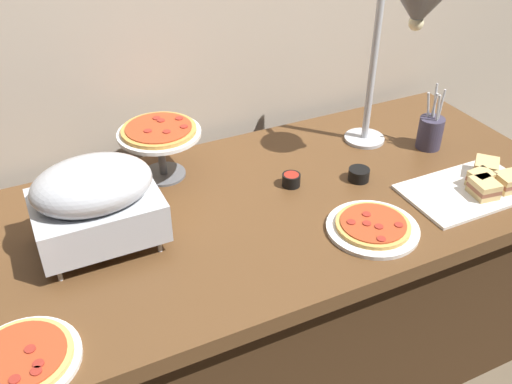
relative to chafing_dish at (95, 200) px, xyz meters
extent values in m
plane|color=brown|center=(0.49, -0.02, -0.90)|extent=(8.00, 8.00, 0.00)
cube|color=#B7A893|center=(0.49, 0.48, 0.30)|extent=(4.40, 0.04, 2.40)
cube|color=brown|center=(0.49, -0.02, -0.17)|extent=(1.90, 0.84, 0.05)
cube|color=#3C2715|center=(0.49, -0.02, -0.55)|extent=(1.75, 0.74, 0.71)
cylinder|color=#B7BABF|center=(-0.13, -0.10, -0.12)|extent=(0.01, 0.01, 0.04)
cylinder|color=#B7BABF|center=(0.13, -0.10, -0.12)|extent=(0.01, 0.01, 0.04)
cylinder|color=#B7BABF|center=(-0.13, 0.10, -0.12)|extent=(0.01, 0.01, 0.04)
cylinder|color=#B7BABF|center=(0.13, 0.10, -0.12)|extent=(0.01, 0.01, 0.04)
cube|color=#B7BABF|center=(0.00, 0.00, -0.05)|extent=(0.32, 0.24, 0.11)
ellipsoid|color=#B7BABF|center=(0.00, 0.00, 0.05)|extent=(0.31, 0.23, 0.13)
cylinder|color=#B7BABF|center=(0.96, 0.17, -0.14)|extent=(0.14, 0.14, 0.01)
cylinder|color=#B7BABF|center=(0.96, 0.17, 0.14)|extent=(0.02, 0.02, 0.54)
cone|color=#595B60|center=(0.96, 0.00, 0.36)|extent=(0.15, 0.15, 0.10)
sphere|color=#F9EAB2|center=(0.96, 0.00, 0.32)|extent=(0.04, 0.04, 0.04)
cylinder|color=white|center=(0.69, -0.27, -0.14)|extent=(0.26, 0.26, 0.01)
cylinder|color=gold|center=(0.69, -0.27, -0.13)|extent=(0.21, 0.21, 0.01)
cylinder|color=#AD3D1E|center=(0.69, -0.27, -0.12)|extent=(0.18, 0.18, 0.00)
cylinder|color=maroon|center=(0.69, -0.29, -0.11)|extent=(0.02, 0.02, 0.00)
cylinder|color=maroon|center=(0.67, -0.26, -0.11)|extent=(0.02, 0.02, 0.00)
cylinder|color=maroon|center=(0.69, -0.23, -0.11)|extent=(0.02, 0.02, 0.00)
cylinder|color=maroon|center=(0.74, -0.31, -0.11)|extent=(0.02, 0.02, 0.00)
cylinder|color=maroon|center=(0.63, -0.24, -0.11)|extent=(0.02, 0.02, 0.00)
cylinder|color=maroon|center=(0.66, -0.34, -0.11)|extent=(0.02, 0.02, 0.00)
cylinder|color=white|center=(-0.25, -0.32, -0.14)|extent=(0.24, 0.24, 0.01)
cylinder|color=#DBA856|center=(-0.25, -0.32, -0.13)|extent=(0.21, 0.21, 0.01)
cylinder|color=#AD3D1E|center=(-0.25, -0.32, -0.12)|extent=(0.19, 0.19, 0.00)
cylinder|color=maroon|center=(-0.22, -0.38, -0.11)|extent=(0.02, 0.02, 0.00)
cylinder|color=maroon|center=(-0.26, -0.39, -0.11)|extent=(0.02, 0.02, 0.00)
cylinder|color=maroon|center=(-0.22, -0.37, -0.11)|extent=(0.02, 0.02, 0.00)
cylinder|color=maroon|center=(-0.23, -0.32, -0.11)|extent=(0.02, 0.02, 0.00)
cylinder|color=#595B60|center=(0.25, 0.26, -0.07)|extent=(0.02, 0.02, 0.14)
cylinder|color=#595B60|center=(0.25, 0.26, -0.14)|extent=(0.14, 0.14, 0.01)
cylinder|color=white|center=(0.25, 0.26, 0.01)|extent=(0.26, 0.26, 0.01)
cylinder|color=#C68E42|center=(0.25, 0.26, 0.02)|extent=(0.23, 0.23, 0.01)
cylinder|color=#AD3D1E|center=(0.25, 0.26, 0.03)|extent=(0.20, 0.20, 0.00)
cylinder|color=maroon|center=(0.22, 0.25, 0.03)|extent=(0.02, 0.02, 0.00)
cylinder|color=maroon|center=(0.27, 0.32, 0.03)|extent=(0.02, 0.02, 0.00)
cylinder|color=maroon|center=(0.32, 0.23, 0.03)|extent=(0.02, 0.02, 0.00)
cylinder|color=maroon|center=(0.27, 0.29, 0.03)|extent=(0.02, 0.02, 0.00)
cylinder|color=maroon|center=(0.33, 0.28, 0.03)|extent=(0.02, 0.02, 0.00)
cylinder|color=maroon|center=(0.27, 0.22, 0.03)|extent=(0.02, 0.02, 0.00)
cube|color=white|center=(1.06, -0.24, -0.14)|extent=(0.39, 0.24, 0.01)
cube|color=tan|center=(1.17, -0.20, -0.12)|extent=(0.11, 0.11, 0.02)
cube|color=brown|center=(1.17, -0.20, -0.11)|extent=(0.11, 0.11, 0.01)
cube|color=tan|center=(1.17, -0.20, -0.09)|extent=(0.11, 0.11, 0.02)
cube|color=tan|center=(1.10, -0.24, -0.12)|extent=(0.07, 0.06, 0.02)
cube|color=brown|center=(1.10, -0.24, -0.11)|extent=(0.07, 0.06, 0.01)
cube|color=tan|center=(1.10, -0.24, -0.09)|extent=(0.07, 0.06, 0.02)
cube|color=tan|center=(1.17, -0.29, -0.12)|extent=(0.09, 0.08, 0.02)
cube|color=brown|center=(1.17, -0.29, -0.11)|extent=(0.09, 0.08, 0.01)
cube|color=tan|center=(1.17, -0.29, -0.09)|extent=(0.09, 0.08, 0.02)
cube|color=tan|center=(1.08, -0.28, -0.12)|extent=(0.08, 0.09, 0.02)
cube|color=brown|center=(1.08, -0.28, -0.11)|extent=(0.08, 0.09, 0.01)
cube|color=tan|center=(1.08, -0.28, -0.09)|extent=(0.08, 0.09, 0.02)
cylinder|color=black|center=(0.80, -0.03, -0.12)|extent=(0.07, 0.07, 0.04)
cylinder|color=gold|center=(0.80, -0.03, -0.11)|extent=(0.05, 0.05, 0.01)
cylinder|color=black|center=(0.59, 0.03, -0.12)|extent=(0.06, 0.06, 0.04)
cylinder|color=maroon|center=(0.59, 0.03, -0.11)|extent=(0.05, 0.05, 0.01)
cylinder|color=#383347|center=(1.13, 0.04, -0.09)|extent=(0.08, 0.08, 0.11)
cylinder|color=#B7BABF|center=(1.14, 0.05, -0.03)|extent=(0.01, 0.02, 0.16)
cylinder|color=#B7BABF|center=(1.15, 0.02, -0.02)|extent=(0.02, 0.01, 0.18)
cylinder|color=#B7BABF|center=(1.13, 0.02, -0.03)|extent=(0.02, 0.01, 0.17)
cylinder|color=#B7BABF|center=(1.14, 0.05, -0.02)|extent=(0.02, 0.04, 0.19)
cylinder|color=#B7BABF|center=(1.12, 0.05, -0.03)|extent=(0.04, 0.01, 0.17)
camera|label=1|loc=(-0.15, -1.25, 0.84)|focal=40.01mm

